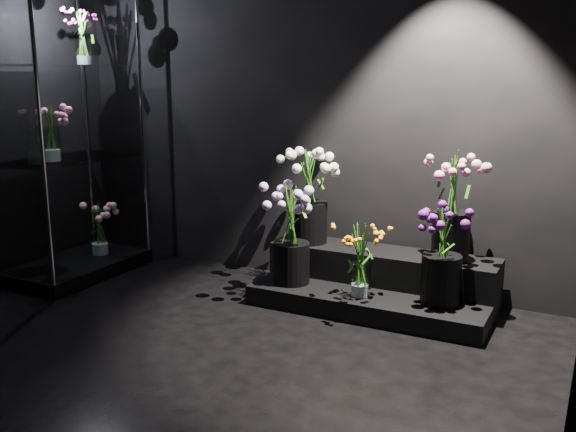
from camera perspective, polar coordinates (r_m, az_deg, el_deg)
The scene contains 12 objects.
floor at distance 3.52m, azimuth -13.06°, elevation -14.29°, with size 4.00×4.00×0.00m, color black.
wall_back at distance 4.84m, azimuth 1.61°, elevation 10.62°, with size 4.00×4.00×0.00m, color black.
display_riser at distance 4.51m, azimuth 7.90°, elevation -5.90°, with size 1.60×0.71×0.36m.
display_case at distance 5.20m, azimuth -19.14°, elevation 7.75°, with size 0.65×1.08×2.38m.
bouquet_orange_bells at distance 4.20m, azimuth 6.46°, elevation -3.76°, with size 0.32×0.32×0.49m.
bouquet_lilac at distance 4.42m, azimuth 0.30°, elevation -1.33°, with size 0.41×0.41×0.67m.
bouquet_purple at distance 4.14m, azimuth 13.56°, elevation -3.12°, with size 0.37×0.37×0.62m.
bouquet_cream_roses at distance 4.63m, azimuth 1.86°, elevation 2.32°, with size 0.43×0.43×0.67m.
bouquet_pink_roses at distance 4.30m, azimuth 14.45°, elevation 1.45°, with size 0.45×0.45×0.72m.
bouquet_case_pink at distance 5.07m, azimuth -20.37°, elevation 7.03°, with size 0.37×0.37×0.41m.
bouquet_case_magenta at distance 5.28m, azimuth -17.77°, elevation 14.97°, with size 0.26×0.26×0.41m.
bouquet_case_base_pink at distance 5.44m, azimuth -16.47°, elevation -0.82°, with size 0.39×0.39×0.45m.
Camera 1 is at (2.07, -2.37, 1.58)m, focal length 40.00 mm.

